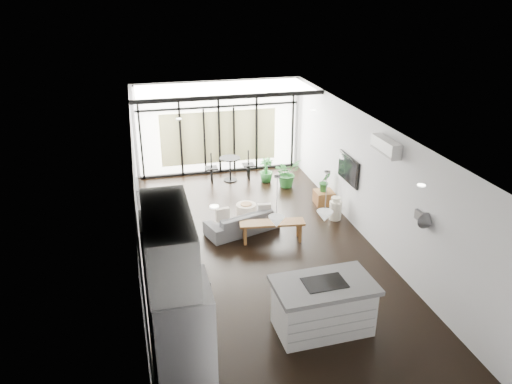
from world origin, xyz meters
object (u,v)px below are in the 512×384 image
tv (349,169)px  fridge (184,348)px  pouf (246,212)px  milk_can (335,208)px  island (323,306)px  sofa (242,218)px  console_bench (272,231)px

tv → fridge: bearing=-132.3°
pouf → milk_can: milk_can is taller
island → sofa: 3.85m
console_bench → pouf: (-0.32, 1.21, -0.04)m
console_bench → pouf: size_ratio=2.95×
milk_can → console_bench: bearing=-159.2°
island → milk_can: bearing=62.9°
pouf → tv: size_ratio=0.45×
sofa → console_bench: 0.84m
fridge → console_bench: bearing=60.5°
console_bench → tv: bearing=25.9°
fridge → milk_can: size_ratio=3.28×
sofa → milk_can: (2.38, 0.08, -0.04)m
milk_can → pouf: bearing=166.2°
sofa → island: bearing=80.4°
island → pouf: bearing=92.1°
island → sofa: island is taller
sofa → milk_can: 2.38m
console_bench → fridge: bearing=-111.9°
console_bench → milk_can: (1.82, 0.69, 0.06)m
milk_can → tv: size_ratio=0.54×
tv → milk_can: bearing=179.6°
sofa → pouf: sofa is taller
island → fridge: bearing=-158.1°
fridge → pouf: size_ratio=3.90×
tv → pouf: bearing=167.6°
tv → sofa: bearing=-178.4°
sofa → tv: tv is taller
fridge → pouf: fridge is taller
console_bench → milk_can: milk_can is taller
fridge → sofa: (1.86, 4.88, -0.63)m
sofa → pouf: (0.24, 0.60, -0.14)m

